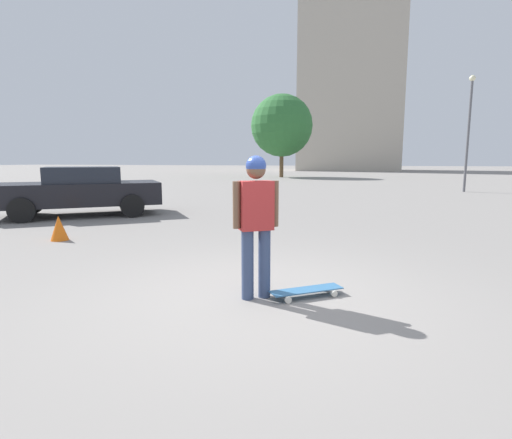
% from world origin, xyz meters
% --- Properties ---
extents(ground_plane, '(220.00, 220.00, 0.00)m').
position_xyz_m(ground_plane, '(0.00, 0.00, 0.00)').
color(ground_plane, gray).
extents(person, '(0.45, 0.37, 1.60)m').
position_xyz_m(person, '(0.00, 0.00, 0.94)').
color(person, '#38476B').
rests_on(person, ground_plane).
extents(skateboard, '(0.82, 0.68, 0.09)m').
position_xyz_m(skateboard, '(0.55, 0.19, 0.07)').
color(skateboard, '#336693').
rests_on(skateboard, ground_plane).
extents(car_parked_near, '(4.51, 4.07, 1.36)m').
position_xyz_m(car_parked_near, '(-6.56, 5.26, 0.72)').
color(car_parked_near, black).
rests_on(car_parked_near, ground_plane).
extents(building_block_distant, '(14.34, 12.90, 31.03)m').
position_xyz_m(building_block_distant, '(-1.54, 59.13, 15.51)').
color(building_block_distant, '#B2A899').
rests_on(building_block_distant, ground_plane).
extents(tree_distant, '(5.56, 5.56, 7.41)m').
position_xyz_m(tree_distant, '(-6.40, 31.91, 4.63)').
color(tree_distant, brown).
rests_on(tree_distant, ground_plane).
extents(traffic_cone, '(0.34, 0.34, 0.48)m').
position_xyz_m(traffic_cone, '(-4.57, 2.14, 0.24)').
color(traffic_cone, orange).
rests_on(traffic_cone, ground_plane).
extents(lamp_post, '(0.28, 0.28, 5.54)m').
position_xyz_m(lamp_post, '(5.82, 17.51, 3.26)').
color(lamp_post, '#59595E').
rests_on(lamp_post, ground_plane).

